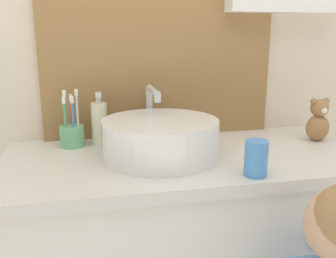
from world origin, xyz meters
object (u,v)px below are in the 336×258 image
at_px(soap_dispenser, 99,123).
at_px(drinking_cup, 256,158).
at_px(teddy_bear, 318,121).
at_px(toothbrush_holder, 72,134).
at_px(sink_basin, 161,137).

relative_size(soap_dispenser, drinking_cup, 1.86).
relative_size(soap_dispenser, teddy_bear, 1.18).
bearing_deg(soap_dispenser, toothbrush_holder, -175.91).
distance_m(soap_dispenser, teddy_bear, 0.77).
xyz_separation_m(toothbrush_holder, teddy_bear, (0.85, -0.11, 0.03)).
xyz_separation_m(sink_basin, toothbrush_holder, (-0.27, 0.17, -0.02)).
height_order(sink_basin, teddy_bear, sink_basin).
xyz_separation_m(teddy_bear, drinking_cup, (-0.36, -0.27, -0.02)).
distance_m(toothbrush_holder, soap_dispenser, 0.10).
xyz_separation_m(sink_basin, teddy_bear, (0.58, 0.06, 0.01)).
bearing_deg(teddy_bear, soap_dispenser, 171.44).
height_order(toothbrush_holder, soap_dispenser, toothbrush_holder).
height_order(soap_dispenser, teddy_bear, soap_dispenser).
distance_m(soap_dispenser, drinking_cup, 0.56).
bearing_deg(soap_dispenser, teddy_bear, -8.56).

